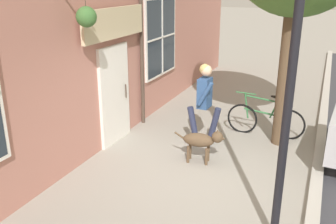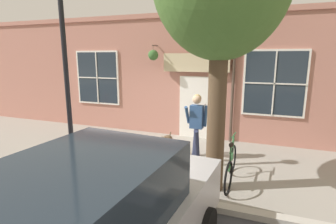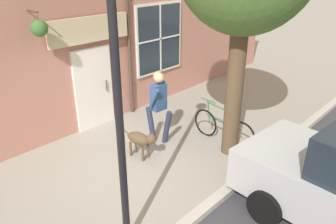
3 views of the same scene
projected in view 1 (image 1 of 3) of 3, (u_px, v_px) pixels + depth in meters
name	position (u px, v px, depth m)	size (l,w,h in m)	color
ground_plane	(198.00, 174.00, 6.84)	(90.00, 90.00, 0.00)	gray
storefront_facade	(84.00, 51.00, 7.02)	(0.95, 18.00, 4.17)	#B27566
pedestrian_walking	(205.00, 97.00, 7.70)	(0.71, 0.56, 1.78)	#282D47
dog_on_leash	(202.00, 140.00, 7.14)	(1.00, 0.36, 0.70)	brown
leaning_bicycle	(265.00, 120.00, 8.44)	(1.74, 0.13, 1.00)	black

